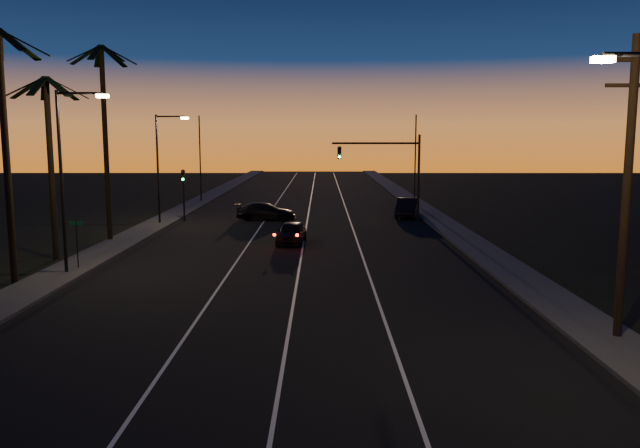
{
  "coord_description": "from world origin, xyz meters",
  "views": [
    {
      "loc": [
        1.64,
        -10.25,
        6.75
      ],
      "look_at": [
        1.58,
        20.47,
        2.48
      ],
      "focal_mm": 35.0,
      "sensor_mm": 36.0,
      "label": 1
    }
  ],
  "objects_px": {
    "utility_pole": "(627,182)",
    "lead_car": "(291,232)",
    "right_car": "(407,208)",
    "cross_car": "(266,211)",
    "signal_mast": "(390,162)"
  },
  "relations": [
    {
      "from": "utility_pole",
      "to": "right_car",
      "type": "distance_m",
      "value": 33.01
    },
    {
      "from": "right_car",
      "to": "cross_car",
      "type": "xyz_separation_m",
      "value": [
        -11.93,
        -1.97,
        -0.09
      ]
    },
    {
      "from": "right_car",
      "to": "utility_pole",
      "type": "bearing_deg",
      "value": -85.44
    },
    {
      "from": "lead_car",
      "to": "utility_pole",
      "type": "bearing_deg",
      "value": -58.38
    },
    {
      "from": "lead_car",
      "to": "cross_car",
      "type": "xyz_separation_m",
      "value": [
        -2.66,
        11.34,
        0.02
      ]
    },
    {
      "from": "lead_car",
      "to": "cross_car",
      "type": "bearing_deg",
      "value": 103.18
    },
    {
      "from": "lead_car",
      "to": "right_car",
      "type": "distance_m",
      "value": 16.23
    },
    {
      "from": "utility_pole",
      "to": "lead_car",
      "type": "distance_m",
      "value": 23.11
    },
    {
      "from": "signal_mast",
      "to": "right_car",
      "type": "xyz_separation_m",
      "value": [
        1.86,
        2.61,
        -3.96
      ]
    },
    {
      "from": "utility_pole",
      "to": "lead_car",
      "type": "relative_size",
      "value": 2.13
    },
    {
      "from": "lead_car",
      "to": "right_car",
      "type": "xyz_separation_m",
      "value": [
        9.27,
        13.32,
        0.11
      ]
    },
    {
      "from": "utility_pole",
      "to": "lead_car",
      "type": "xyz_separation_m",
      "value": [
        -11.87,
        19.28,
        -4.61
      ]
    },
    {
      "from": "utility_pole",
      "to": "cross_car",
      "type": "xyz_separation_m",
      "value": [
        -14.53,
        30.63,
        -4.59
      ]
    },
    {
      "from": "utility_pole",
      "to": "right_car",
      "type": "relative_size",
      "value": 1.94
    },
    {
      "from": "signal_mast",
      "to": "cross_car",
      "type": "bearing_deg",
      "value": 176.41
    }
  ]
}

